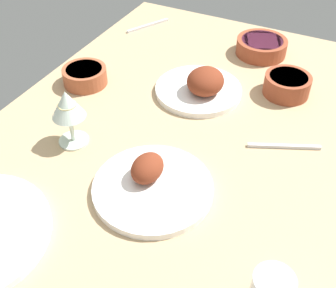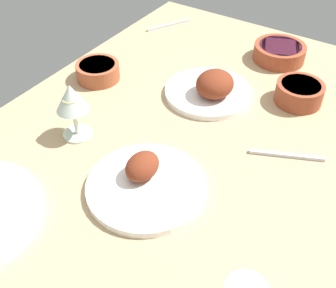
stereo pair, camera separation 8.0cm
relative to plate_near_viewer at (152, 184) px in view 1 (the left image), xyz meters
The scene contains 9 objects.
dining_table 12.70cm from the plate_near_viewer, 169.35° to the right, with size 140.00×90.00×4.00cm, color tan.
plate_near_viewer is the anchor object (origin of this frame).
plate_center_main 36.24cm from the plate_near_viewer, behind, with size 23.11×23.11×8.12cm.
bowl_onions 64.04cm from the plate_near_viewer, behind, with size 15.12×15.12×4.75cm.
bowl_pasta 49.03cm from the plate_near_viewer, 161.28° to the left, with size 12.17×12.17×5.39cm.
bowl_potatoes 43.98cm from the plate_near_viewer, 127.20° to the right, with size 12.00×12.00×4.68cm.
wine_glass 25.33cm from the plate_near_viewer, 102.20° to the right, with size 7.60×7.60×14.00cm.
fork_loose 74.10cm from the plate_near_viewer, 150.75° to the right, with size 16.19×0.90×0.80cm, color silver.
spoon_loose 32.63cm from the plate_near_viewer, 139.61° to the left, with size 16.70×0.90×0.80cm, color silver.
Camera 1 is at (63.28, 31.67, 68.78)cm, focal length 44.98 mm.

